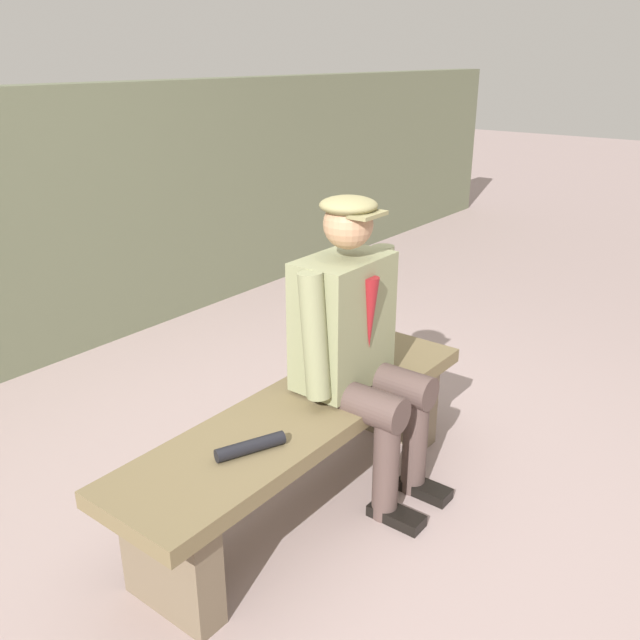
% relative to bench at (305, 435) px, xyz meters
% --- Properties ---
extents(ground_plane, '(30.00, 30.00, 0.00)m').
position_rel_bench_xyz_m(ground_plane, '(0.00, 0.00, -0.35)').
color(ground_plane, gray).
extents(bench, '(1.83, 0.48, 0.48)m').
position_rel_bench_xyz_m(bench, '(0.00, 0.00, 0.00)').
color(bench, brown).
rests_on(bench, ground).
extents(seated_man, '(0.60, 0.63, 1.31)m').
position_rel_bench_xyz_m(seated_man, '(-0.26, 0.07, 0.37)').
color(seated_man, gray).
rests_on(seated_man, ground).
extents(rolled_magazine, '(0.26, 0.15, 0.05)m').
position_rel_bench_xyz_m(rolled_magazine, '(0.39, 0.06, 0.16)').
color(rolled_magazine, black).
rests_on(rolled_magazine, bench).
extents(stadium_wall, '(12.00, 0.24, 1.67)m').
position_rel_bench_xyz_m(stadium_wall, '(0.00, -2.29, 0.49)').
color(stadium_wall, '#666B51').
rests_on(stadium_wall, ground).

